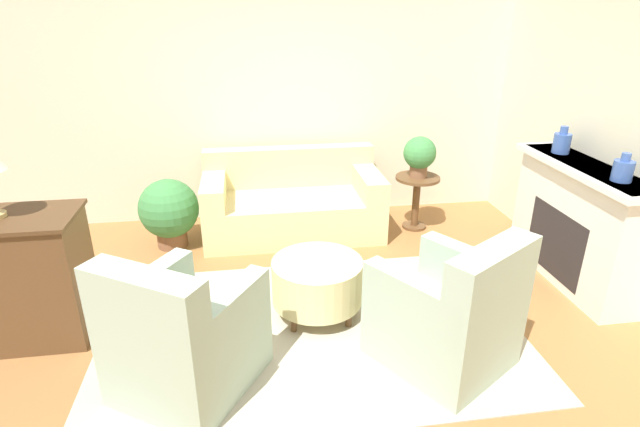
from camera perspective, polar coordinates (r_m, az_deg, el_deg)
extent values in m
plane|color=#996638|center=(3.98, -0.99, -13.24)|extent=(16.00, 16.00, 0.00)
cube|color=beige|center=(5.75, -4.44, 13.35)|extent=(8.82, 0.12, 2.80)
cube|color=#B2A893|center=(3.97, -0.99, -13.18)|extent=(3.19, 2.09, 0.01)
cube|color=beige|center=(5.45, -3.09, -0.13)|extent=(1.89, 0.93, 0.44)
cube|color=beige|center=(5.64, -3.55, 5.40)|extent=(1.89, 0.20, 0.44)
cube|color=beige|center=(5.30, -12.05, 2.65)|extent=(0.24, 0.89, 0.24)
cube|color=beige|center=(5.44, 5.53, 3.58)|extent=(0.24, 0.89, 0.24)
cube|color=brown|center=(5.14, -2.57, -3.93)|extent=(1.70, 0.05, 0.06)
cube|color=#9EB29E|center=(3.49, -14.58, -15.40)|extent=(1.08, 1.11, 0.42)
cube|color=#9EB29E|center=(3.03, -19.19, -11.16)|extent=(0.75, 0.57, 0.56)
cube|color=#9EB29E|center=(3.13, -10.47, -11.63)|extent=(0.54, 0.74, 0.31)
cube|color=#9EB29E|center=(3.48, -19.04, -8.84)|extent=(0.54, 0.74, 0.31)
cube|color=brown|center=(3.84, -10.72, -14.45)|extent=(0.60, 0.41, 0.06)
cube|color=#9EB29E|center=(3.69, 13.63, -12.98)|extent=(1.08, 1.11, 0.42)
cube|color=#9EB29E|center=(3.29, 18.86, -8.16)|extent=(0.75, 0.57, 0.56)
cube|color=#9EB29E|center=(3.73, 16.71, -6.27)|extent=(0.54, 0.74, 0.31)
cube|color=#9EB29E|center=(3.28, 10.71, -9.89)|extent=(0.54, 0.74, 0.31)
cube|color=brown|center=(3.98, 8.82, -12.83)|extent=(0.60, 0.41, 0.06)
cylinder|color=beige|center=(4.01, -0.32, -7.72)|extent=(0.72, 0.72, 0.35)
cylinder|color=brown|center=(3.93, -3.05, -12.49)|extent=(0.05, 0.05, 0.12)
cylinder|color=brown|center=(3.99, 3.30, -11.95)|extent=(0.05, 0.05, 0.12)
cylinder|color=brown|center=(4.29, -3.63, -9.17)|extent=(0.05, 0.05, 0.12)
cylinder|color=brown|center=(4.34, 2.14, -8.73)|extent=(0.05, 0.05, 0.12)
cylinder|color=brown|center=(5.56, 11.11, 4.00)|extent=(0.48, 0.48, 0.03)
cylinder|color=brown|center=(5.66, 10.88, 1.11)|extent=(0.08, 0.08, 0.57)
cylinder|color=brown|center=(5.76, 10.68, -1.40)|extent=(0.27, 0.27, 0.03)
cube|color=silver|center=(4.95, 27.28, -1.13)|extent=(0.36, 1.44, 1.09)
cube|color=#282323|center=(4.92, 25.32, -3.02)|extent=(0.02, 0.79, 0.60)
cube|color=silver|center=(4.78, 28.20, 4.56)|extent=(0.44, 1.54, 0.05)
cube|color=brown|center=(4.28, -31.73, -6.45)|extent=(1.01, 0.54, 0.99)
cylinder|color=#38569E|center=(5.06, 25.90, 7.23)|extent=(0.15, 0.15, 0.18)
cylinder|color=#38569E|center=(5.03, 26.14, 8.56)|extent=(0.07, 0.07, 0.07)
cylinder|color=#38569E|center=(4.45, 31.31, 4.17)|extent=(0.15, 0.15, 0.16)
cylinder|color=#38569E|center=(4.43, 31.60, 5.52)|extent=(0.07, 0.07, 0.06)
cylinder|color=brown|center=(5.53, 11.17, 4.74)|extent=(0.19, 0.19, 0.12)
sphere|color=#3D7F42|center=(5.47, 11.33, 6.82)|extent=(0.35, 0.35, 0.35)
cylinder|color=brown|center=(5.43, -16.50, -2.75)|extent=(0.31, 0.31, 0.16)
sphere|color=#3D7F42|center=(5.30, -16.90, 0.56)|extent=(0.60, 0.60, 0.60)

